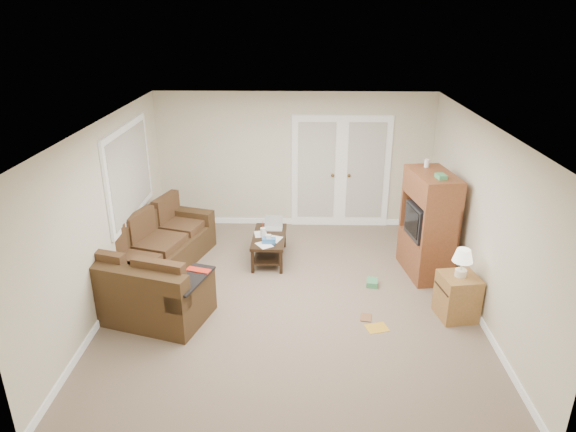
{
  "coord_description": "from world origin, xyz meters",
  "views": [
    {
      "loc": [
        0.11,
        -6.32,
        3.84
      ],
      "look_at": [
        -0.06,
        0.42,
        1.1
      ],
      "focal_mm": 32.0,
      "sensor_mm": 36.0,
      "label": 1
    }
  ],
  "objects_px": {
    "sectional_sofa": "(149,267)",
    "tv_armoire": "(428,224)",
    "coffee_table": "(270,246)",
    "side_cabinet": "(458,293)"
  },
  "relations": [
    {
      "from": "coffee_table",
      "to": "side_cabinet",
      "type": "relative_size",
      "value": 1.05
    },
    {
      "from": "tv_armoire",
      "to": "side_cabinet",
      "type": "height_order",
      "value": "tv_armoire"
    },
    {
      "from": "tv_armoire",
      "to": "side_cabinet",
      "type": "relative_size",
      "value": 1.75
    },
    {
      "from": "sectional_sofa",
      "to": "tv_armoire",
      "type": "distance_m",
      "value": 4.2
    },
    {
      "from": "sectional_sofa",
      "to": "coffee_table",
      "type": "bearing_deg",
      "value": 47.03
    },
    {
      "from": "sectional_sofa",
      "to": "tv_armoire",
      "type": "bearing_deg",
      "value": 25.01
    },
    {
      "from": "sectional_sofa",
      "to": "tv_armoire",
      "type": "xyz_separation_m",
      "value": [
        4.13,
        0.59,
        0.48
      ]
    },
    {
      "from": "coffee_table",
      "to": "tv_armoire",
      "type": "relative_size",
      "value": 0.6
    },
    {
      "from": "sectional_sofa",
      "to": "side_cabinet",
      "type": "height_order",
      "value": "side_cabinet"
    },
    {
      "from": "tv_armoire",
      "to": "coffee_table",
      "type": "bearing_deg",
      "value": 162.37
    }
  ]
}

